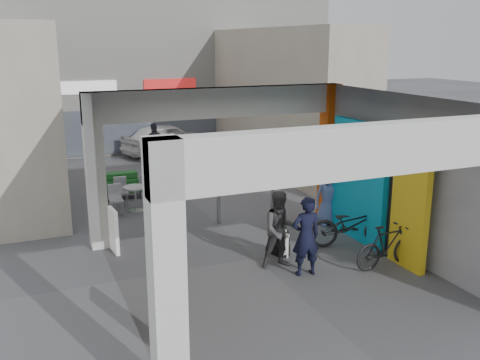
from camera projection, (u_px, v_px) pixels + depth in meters
name	position (u px, v px, depth m)	size (l,w,h in m)	color
ground	(256.00, 258.00, 11.55)	(90.00, 90.00, 0.00)	#56575B
arcade_canopy	(299.00, 160.00, 10.44)	(6.40, 6.45, 6.40)	silver
far_building	(123.00, 55.00, 23.04)	(18.00, 4.08, 8.00)	silver
plaza_bldg_left	(16.00, 112.00, 15.94)	(2.00, 9.00, 5.00)	#B4AC95
plaza_bldg_right	(284.00, 100.00, 19.30)	(2.00, 9.00, 5.00)	#B4AC95
bollard_left	(158.00, 215.00, 13.01)	(0.09, 0.09, 0.90)	gray
bollard_center	(219.00, 206.00, 13.65)	(0.09, 0.09, 0.95)	gray
bollard_right	(272.00, 203.00, 14.07)	(0.09, 0.09, 0.83)	gray
advert_board_near	(162.00, 317.00, 8.07)	(0.16, 0.56, 1.00)	white
advert_board_far	(114.00, 230.00, 11.77)	(0.14, 0.55, 1.00)	white
cafe_set	(130.00, 199.00, 14.89)	(1.39, 1.12, 0.84)	#A8A9AE
produce_stand	(122.00, 188.00, 15.92)	(1.14, 0.62, 0.75)	black
crate_stack	(191.00, 168.00, 18.53)	(0.52, 0.44, 0.56)	#185419
border_collie	(282.00, 244.00, 11.59)	(0.26, 0.51, 0.71)	black
man_with_dog	(306.00, 236.00, 10.55)	(0.59, 0.39, 1.62)	black
man_back_turned	(281.00, 230.00, 10.92)	(0.79, 0.61, 1.62)	#404042
man_elderly	(328.00, 196.00, 13.51)	(0.73, 0.48, 1.50)	#5A72AF
man_crates	(155.00, 146.00, 19.56)	(0.98, 0.41, 1.66)	black
bicycle_front	(351.00, 225.00, 12.13)	(0.67, 1.93, 1.02)	black
bicycle_rear	(388.00, 246.00, 10.98)	(0.44, 1.55, 0.93)	black
white_van	(166.00, 139.00, 22.08)	(1.52, 3.78, 1.29)	white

